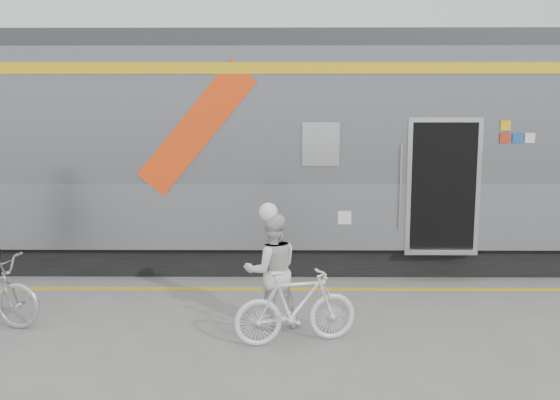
{
  "coord_description": "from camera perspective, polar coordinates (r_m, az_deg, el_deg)",
  "views": [
    {
      "loc": [
        0.83,
        -6.87,
        2.74
      ],
      "look_at": [
        0.76,
        1.6,
        1.5
      ],
      "focal_mm": 38.0,
      "sensor_mm": 36.0,
      "label": 1
    }
  ],
  "objects": [
    {
      "name": "safety_strip",
      "position": [
        9.46,
        -4.66,
        -8.51
      ],
      "size": [
        24.0,
        0.12,
        0.01
      ],
      "primitive_type": "cube",
      "color": "gold",
      "rests_on": "ground"
    },
    {
      "name": "bicycle_right",
      "position": [
        7.19,
        1.53,
        -10.22
      ],
      "size": [
        1.56,
        0.78,
        0.9
      ],
      "primitive_type": "imported",
      "rotation": [
        0.0,
        0.0,
        1.82
      ],
      "color": "white",
      "rests_on": "ground"
    },
    {
      "name": "ground",
      "position": [
        7.44,
        -6.16,
        -13.33
      ],
      "size": [
        90.0,
        90.0,
        0.0
      ],
      "primitive_type": "plane",
      "color": "slate",
      "rests_on": "ground"
    },
    {
      "name": "train",
      "position": [
        11.09,
        2.47,
        4.78
      ],
      "size": [
        24.0,
        3.17,
        4.1
      ],
      "color": "black",
      "rests_on": "ground"
    },
    {
      "name": "woman",
      "position": [
        7.63,
        -0.8,
        -6.82
      ],
      "size": [
        0.84,
        0.72,
        1.49
      ],
      "primitive_type": "imported",
      "rotation": [
        0.0,
        0.0,
        3.39
      ],
      "color": "silver",
      "rests_on": "ground"
    },
    {
      "name": "helmet_woman",
      "position": [
        7.45,
        -0.82,
        -0.39
      ],
      "size": [
        0.24,
        0.24,
        0.24
      ],
      "primitive_type": "sphere",
      "color": "white",
      "rests_on": "woman"
    }
  ]
}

